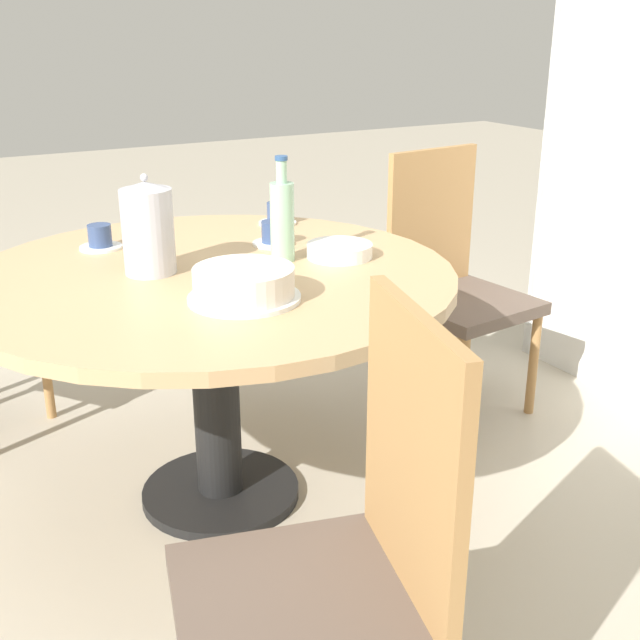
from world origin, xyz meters
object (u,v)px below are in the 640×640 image
object	(u,v)px
water_bottle	(282,219)
cup_a	(273,235)
chair_b	(453,280)
cup_c	(100,239)
coffee_pot	(148,228)
cake_main	(244,285)
chair_a	(338,568)
cup_b	(277,215)

from	to	relation	value
water_bottle	cup_a	world-z (taller)	water_bottle
chair_b	cup_c	world-z (taller)	chair_b
coffee_pot	cake_main	world-z (taller)	coffee_pot
water_bottle	cup_c	bearing A→B (deg)	-132.50
chair_a	coffee_pot	xyz separation A→B (m)	(-1.06, 0.04, 0.36)
coffee_pot	cup_b	world-z (taller)	coffee_pot
coffee_pot	cup_b	distance (m)	0.64
chair_a	water_bottle	world-z (taller)	water_bottle
cup_a	cup_b	distance (m)	0.26
cake_main	cup_c	distance (m)	0.67
coffee_pot	chair_a	bearing A→B (deg)	-2.20
chair_b	water_bottle	bearing A→B (deg)	-172.76
chair_a	chair_b	size ratio (longest dim) A/B	1.00
chair_b	coffee_pot	bearing A→B (deg)	179.46
coffee_pot	cake_main	size ratio (longest dim) A/B	0.97
coffee_pot	water_bottle	distance (m)	0.37
cup_c	chair_b	bearing A→B (deg)	80.76
coffee_pot	cup_b	xyz separation A→B (m)	(-0.32, 0.55, -0.09)
water_bottle	cup_a	xyz separation A→B (m)	(-0.17, 0.05, -0.09)
chair_b	cup_b	size ratio (longest dim) A/B	7.37
cup_a	cup_c	bearing A→B (deg)	-114.70
cup_b	chair_a	bearing A→B (deg)	-22.94
chair_a	cup_c	size ratio (longest dim) A/B	7.37
chair_a	cup_a	world-z (taller)	chair_a
cup_c	chair_a	bearing A→B (deg)	0.50
chair_b	cup_c	distance (m)	1.24
coffee_pot	cup_b	bearing A→B (deg)	120.59
cup_a	coffee_pot	bearing A→B (deg)	-77.17
cake_main	water_bottle	bearing A→B (deg)	137.45
chair_b	cake_main	xyz separation A→B (m)	(0.45, -1.02, 0.28)
chair_a	cup_c	xyz separation A→B (m)	(-1.37, -0.01, 0.27)
coffee_pot	cake_main	xyz separation A→B (m)	(0.33, 0.13, -0.08)
chair_a	cake_main	distance (m)	0.80
cup_b	cake_main	bearing A→B (deg)	-32.70
cake_main	cup_a	bearing A→B (deg)	145.75
cup_b	coffee_pot	bearing A→B (deg)	-59.41
coffee_pot	cup_c	world-z (taller)	coffee_pot
water_bottle	cup_b	world-z (taller)	water_bottle
coffee_pot	water_bottle	size ratio (longest dim) A/B	0.91
cup_a	cup_c	world-z (taller)	same
chair_a	cup_c	distance (m)	1.40
chair_a	cake_main	bearing A→B (deg)	-178.41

